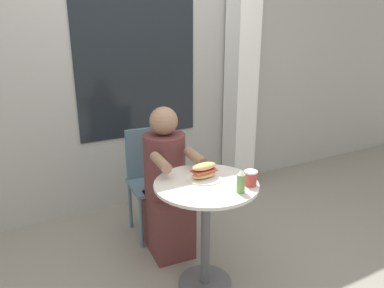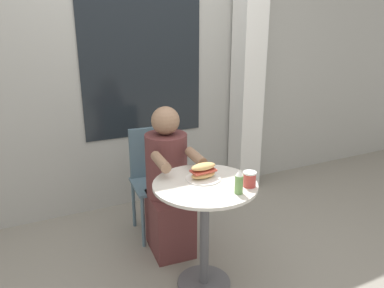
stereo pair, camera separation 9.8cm
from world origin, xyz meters
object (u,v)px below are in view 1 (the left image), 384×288
Objects in this scene: seated_diner at (167,190)px; cafe_table at (206,212)px; drink_cup at (251,178)px; diner_chair at (150,171)px; sandwich_on_plate at (204,172)px; condiment_bottle at (241,181)px.

cafe_table is at bearing 99.92° from seated_diner.
seated_diner is (-0.05, 0.50, -0.04)m from cafe_table.
diner_chair is at bearing 104.43° from drink_cup.
diner_chair is 3.87× the size of sandwich_on_plate.
cafe_table is 0.84m from diner_chair.
seated_diner reaches higher than diner_chair.
diner_chair is 1.10m from condiment_bottle.
seated_diner is 0.79m from condiment_bottle.
condiment_bottle reaches higher than drink_cup.
sandwich_on_plate is 0.30m from drink_cup.
sandwich_on_plate is (0.02, 0.06, 0.25)m from cafe_table.
condiment_bottle reaches higher than cafe_table.
seated_diner reaches higher than cafe_table.
diner_chair is at bearing 92.47° from cafe_table.
sandwich_on_plate is 2.39× the size of drink_cup.
sandwich_on_plate is at bearing 103.22° from seated_diner.
diner_chair is at bearing 94.10° from sandwich_on_plate.
condiment_bottle is (0.15, -1.05, 0.29)m from diner_chair.
drink_cup is at bearing -47.34° from sandwich_on_plate.
seated_diner reaches higher than condiment_bottle.
drink_cup is at bearing 116.82° from seated_diner.
diner_chair is 0.77× the size of seated_diner.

